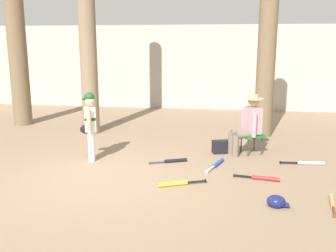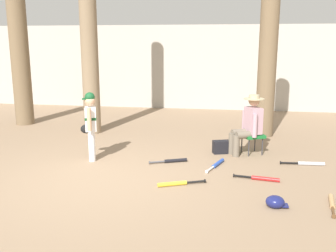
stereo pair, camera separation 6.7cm
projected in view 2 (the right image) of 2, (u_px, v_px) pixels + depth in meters
The scene contains 16 objects.
ground_plane at pixel (102, 180), 6.24m from camera, with size 60.00×60.00×0.00m, color #897056.
concrete_back_wall at pixel (170, 67), 12.87m from camera, with size 18.00×0.36×2.76m, color #ADA89E.
tree_near_player at pixel (89, 28), 8.96m from camera, with size 0.62×0.62×5.71m.
tree_behind_spectator at pixel (268, 59), 8.80m from camera, with size 0.60×0.60×4.25m.
young_ballplayer at pixel (90, 122), 7.16m from camera, with size 0.44×0.56×1.31m.
folding_stool at pixel (252, 136), 7.63m from camera, with size 0.53×0.53×0.41m.
seated_spectator at pixel (249, 123), 7.54m from camera, with size 0.67×0.55×1.20m.
handbag_beside_stool at pixel (221, 147), 7.71m from camera, with size 0.34×0.18×0.26m, color black.
tree_far_left at pixel (17, 17), 9.90m from camera, with size 0.69×0.69×6.40m.
bat_black_composite at pixel (173, 161), 7.14m from camera, with size 0.69×0.34×0.07m.
bat_red_barrel at pixel (262, 178), 6.21m from camera, with size 0.75×0.18×0.07m.
bat_yellow_trainer at pixel (176, 184), 5.99m from camera, with size 0.75×0.37×0.07m.
bat_blue_youth at pixel (217, 164), 6.94m from camera, with size 0.32×0.74×0.07m.
bat_aluminum_silver at pixel (308, 163), 6.98m from camera, with size 0.80×0.11×0.07m.
bat_wood_tan at pixel (332, 203), 5.27m from camera, with size 0.19×0.72×0.07m.
batting_helmet_navy at pixel (275, 202), 5.20m from camera, with size 0.30×0.23×0.18m.
Camera 2 is at (2.01, -5.65, 2.22)m, focal length 40.63 mm.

